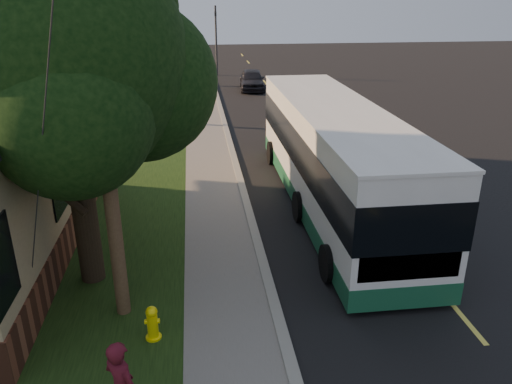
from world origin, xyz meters
TOP-DOWN VIEW (x-y plane):
  - ground at (0.00, 0.00)m, footprint 120.00×120.00m
  - road at (4.00, 10.00)m, footprint 8.00×80.00m
  - curb at (0.00, 10.00)m, footprint 0.25×80.00m
  - sidewalk at (-1.00, 10.00)m, footprint 2.00×80.00m
  - grass_verge at (-4.50, 10.00)m, footprint 5.00×80.00m
  - fire_hydrant at (-2.60, 0.00)m, footprint 0.32×0.32m
  - utility_pole at (-3.31, 0.99)m, footprint 2.86×3.21m
  - leafy_tree at (-4.17, 2.65)m, footprint 6.30×6.00m
  - bare_tree_near at (-3.50, 18.00)m, footprint 1.38×1.21m
  - bare_tree_far at (-3.00, 30.00)m, footprint 1.38×1.21m
  - traffic_signal at (0.50, 34.00)m, footprint 0.18×0.22m
  - transit_bus at (2.75, 6.23)m, footprint 2.82×12.21m
  - skateboard_main at (-3.56, 2.52)m, footprint 0.23×0.73m
  - distant_car at (2.63, 27.20)m, footprint 2.00×4.30m

SIDE VIEW (x-z plane):
  - ground at x=0.00m, z-range 0.00..0.00m
  - road at x=4.00m, z-range 0.00..0.01m
  - grass_verge at x=-4.50m, z-range 0.00..0.07m
  - sidewalk at x=-1.00m, z-range 0.00..0.08m
  - curb at x=0.00m, z-range 0.00..0.12m
  - skateboard_main at x=-3.56m, z-range 0.09..0.15m
  - fire_hydrant at x=-2.60m, z-range 0.06..0.80m
  - distant_car at x=2.63m, z-range 0.00..1.43m
  - transit_bus at x=2.75m, z-range 0.11..3.41m
  - bare_tree_far at x=-3.00m, z-range -0.01..4.02m
  - bare_tree_near at x=-3.50m, z-range 0.00..4.30m
  - traffic_signal at x=0.50m, z-range 0.41..5.91m
  - utility_pole at x=-3.31m, z-range 0.10..9.17m
  - leafy_tree at x=-4.17m, z-range 1.27..9.07m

